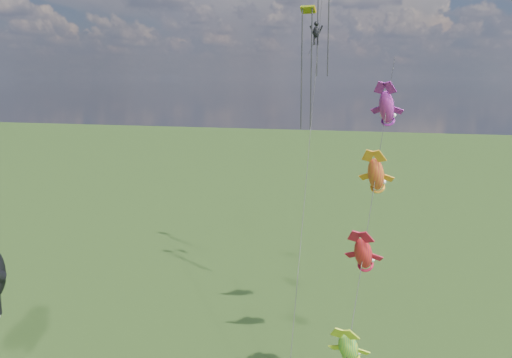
# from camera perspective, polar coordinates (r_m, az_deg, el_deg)

# --- Properties ---
(fish_windsock_rig) EXTENTS (1.52, 15.94, 16.56)m
(fish_windsock_rig) POSITION_cam_1_polar(r_m,az_deg,el_deg) (26.70, 11.31, -3.41)
(fish_windsock_rig) COLOR #503929
(fish_windsock_rig) RESTS_ON ground
(parafoil_rig) EXTENTS (2.66, 17.43, 24.47)m
(parafoil_rig) POSITION_cam_1_polar(r_m,az_deg,el_deg) (36.91, 6.04, 14.64)
(parafoil_rig) COLOR #503929
(parafoil_rig) RESTS_ON ground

